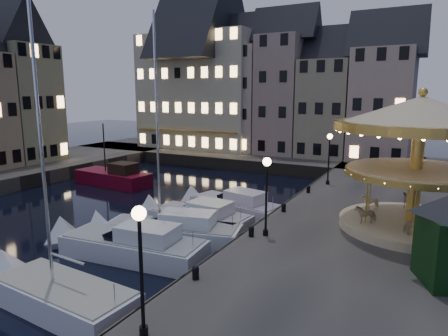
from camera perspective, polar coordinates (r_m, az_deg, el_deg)
The scene contains 27 objects.
ground at distance 24.61m, azimuth -11.03°, elevation -10.24°, with size 160.00×160.00×0.00m, color black.
quay_east at distance 25.08m, azimuth 25.20°, elevation -9.11°, with size 16.00×56.00×1.30m, color #474442.
quay_north at distance 51.67m, azimuth 1.58°, elevation 1.74°, with size 44.00×12.00×1.30m, color #474442.
quaywall_e at distance 26.52m, azimuth 7.60°, elevation -7.08°, with size 0.15×44.00×1.30m, color #47423A.
quaywall_n at distance 45.51m, azimuth 0.48°, elevation 0.52°, with size 48.00×0.15×1.30m, color #47423A.
streetlamp_a at distance 12.41m, azimuth -11.84°, elevation -11.80°, with size 0.44×0.44×4.17m.
streetlamp_b at distance 20.71m, azimuth 6.09°, elevation -2.47°, with size 0.44×0.44×4.17m.
streetlamp_c at distance 33.42m, azimuth 14.79°, elevation 2.28°, with size 0.44×0.44×4.17m.
bollard_a at distance 16.67m, azimuth -4.08°, elevation -14.59°, with size 0.30×0.30×0.57m.
bollard_b at distance 21.17m, azimuth 3.92°, elevation -8.95°, with size 0.30×0.30×0.57m.
bollard_c at distance 25.60m, azimuth 8.52°, elevation -5.54°, with size 0.30×0.30×0.57m.
bollard_d at distance 30.68m, azimuth 11.97°, elevation -2.92°, with size 0.30×0.30×0.57m.
townhouse_na at distance 58.70m, azimuth -7.74°, elevation 9.72°, with size 5.50×8.00×12.80m.
townhouse_nb at distance 55.70m, azimuth -3.12°, elevation 10.26°, with size 6.16×8.00×13.80m.
townhouse_nc at distance 52.84m, azimuth 2.61°, elevation 10.79°, with size 6.82×8.00×14.80m.
townhouse_nd at distance 50.64m, azimuth 8.62°, elevation 11.25°, with size 5.50×8.00×15.80m.
townhouse_ne at distance 49.10m, azimuth 14.65°, elevation 9.29°, with size 6.16×8.00×12.80m.
townhouse_nf at distance 48.04m, azimuth 21.80°, elevation 9.45°, with size 6.82×8.00×13.80m.
townhouse_wc at distance 49.76m, azimuth -27.23°, elevation 9.29°, with size 8.80×5.50×14.20m.
hotel_corner at distance 55.69m, azimuth -3.09°, elevation 11.81°, with size 17.60×9.00×16.80m.
motorboat_a at distance 18.59m, azimuth -22.99°, elevation -16.31°, with size 7.65×2.94×12.73m.
motorboat_b at distance 22.41m, azimuth -13.65°, elevation -10.72°, with size 9.01×3.44×2.15m.
motorboat_c at distance 24.08m, azimuth -8.22°, elevation -8.89°, with size 9.07×4.29×12.04m.
motorboat_d at distance 26.30m, azimuth -4.17°, elevation -7.19°, with size 7.79×3.04×2.15m.
motorboat_e at distance 28.99m, azimuth 1.08°, elevation -5.45°, with size 8.09×3.88×2.15m.
red_fishing_boat at distance 39.49m, azimuth -15.40°, elevation -1.37°, with size 8.03×3.35×6.05m.
carousel at distance 23.55m, azimuth 26.11°, elevation 3.89°, with size 8.78×8.78×7.69m.
Camera 1 is at (14.66, -17.73, 8.73)m, focal length 32.00 mm.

